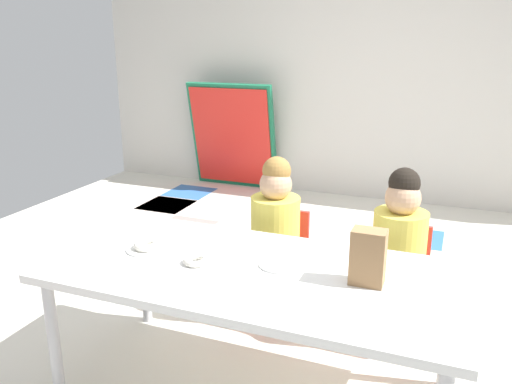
{
  "coord_description": "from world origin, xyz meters",
  "views": [
    {
      "loc": [
        0.7,
        -2.67,
        1.51
      ],
      "look_at": [
        -0.12,
        -0.59,
        0.85
      ],
      "focal_mm": 36.62,
      "sensor_mm": 36.0,
      "label": 1
    }
  ],
  "objects": [
    {
      "name": "ground_plane",
      "position": [
        -0.01,
        0.01,
        -0.01
      ],
      "size": [
        5.86,
        4.66,
        0.02
      ],
      "color": "silver"
    },
    {
      "name": "back_wall",
      "position": [
        0.0,
        2.33,
        1.22
      ],
      "size": [
        5.86,
        0.1,
        2.43
      ],
      "primitive_type": "cube",
      "color": "beige",
      "rests_on": "ground_plane"
    },
    {
      "name": "craft_table",
      "position": [
        -0.03,
        -0.84,
        0.55
      ],
      "size": [
        1.71,
        0.81,
        0.6
      ],
      "color": "white",
      "rests_on": "ground_plane"
    },
    {
      "name": "seated_child_near_camera",
      "position": [
        -0.16,
        -0.21,
        0.55
      ],
      "size": [
        0.32,
        0.31,
        0.92
      ],
      "color": "red",
      "rests_on": "ground_plane"
    },
    {
      "name": "seated_child_middle_seat",
      "position": [
        0.48,
        -0.21,
        0.55
      ],
      "size": [
        0.32,
        0.32,
        0.92
      ],
      "color": "red",
      "rests_on": "ground_plane"
    },
    {
      "name": "folded_activity_table",
      "position": [
        -1.46,
        2.13,
        0.54
      ],
      "size": [
        0.9,
        0.29,
        1.09
      ],
      "color": "#19724C",
      "rests_on": "ground_plane"
    },
    {
      "name": "paper_bag_brown",
      "position": [
        0.42,
        -0.81,
        0.71
      ],
      "size": [
        0.13,
        0.09,
        0.22
      ],
      "primitive_type": "cube",
      "color": "#9E754C",
      "rests_on": "craft_table"
    },
    {
      "name": "paper_plate_near_edge",
      "position": [
        -0.55,
        -0.84,
        0.6
      ],
      "size": [
        0.18,
        0.18,
        0.01
      ],
      "primitive_type": "cylinder",
      "color": "white",
      "rests_on": "craft_table"
    },
    {
      "name": "paper_plate_center_table",
      "position": [
        0.06,
        -0.77,
        0.6
      ],
      "size": [
        0.18,
        0.18,
        0.01
      ],
      "primitive_type": "cylinder",
      "color": "white",
      "rests_on": "craft_table"
    },
    {
      "name": "donut_powdered_on_plate",
      "position": [
        -0.55,
        -0.84,
        0.62
      ],
      "size": [
        0.11,
        0.11,
        0.03
      ],
      "primitive_type": "torus",
      "color": "white",
      "rests_on": "craft_table"
    },
    {
      "name": "donut_powdered_loose",
      "position": [
        -0.28,
        -0.89,
        0.61
      ],
      "size": [
        0.11,
        0.11,
        0.03
      ],
      "primitive_type": "torus",
      "color": "white",
      "rests_on": "craft_table"
    }
  ]
}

